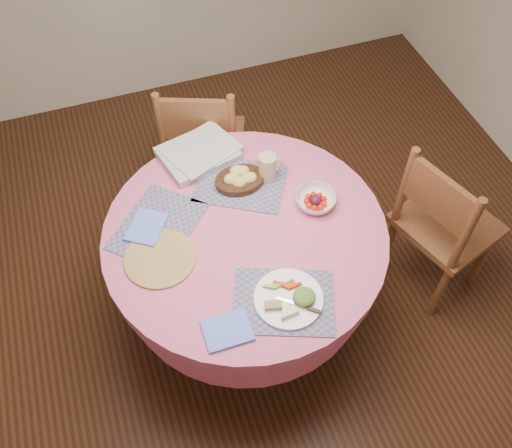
{
  "coord_description": "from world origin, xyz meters",
  "views": [
    {
      "loc": [
        -0.44,
        -1.4,
        2.72
      ],
      "look_at": [
        0.05,
        0.0,
        0.78
      ],
      "focal_mm": 40.0,
      "sensor_mm": 36.0,
      "label": 1
    }
  ],
  "objects_px": {
    "chair_right": "(442,224)",
    "fruit_bowl": "(316,201)",
    "latte_mug": "(268,167)",
    "dining_table": "(246,257)",
    "wicker_trivet": "(160,258)",
    "bread_bowl": "(240,178)",
    "dinner_plate": "(291,298)",
    "chair_back": "(202,144)"
  },
  "relations": [
    {
      "from": "bread_bowl",
      "to": "latte_mug",
      "type": "xyz_separation_m",
      "value": [
        0.13,
        -0.01,
        0.04
      ]
    },
    {
      "from": "dining_table",
      "to": "fruit_bowl",
      "type": "xyz_separation_m",
      "value": [
        0.34,
        0.04,
        0.22
      ]
    },
    {
      "from": "wicker_trivet",
      "to": "bread_bowl",
      "type": "height_order",
      "value": "bread_bowl"
    },
    {
      "from": "chair_right",
      "to": "fruit_bowl",
      "type": "bearing_deg",
      "value": 59.31
    },
    {
      "from": "dining_table",
      "to": "wicker_trivet",
      "type": "distance_m",
      "value": 0.43
    },
    {
      "from": "bread_bowl",
      "to": "latte_mug",
      "type": "height_order",
      "value": "latte_mug"
    },
    {
      "from": "latte_mug",
      "to": "dining_table",
      "type": "bearing_deg",
      "value": -127.52
    },
    {
      "from": "dining_table",
      "to": "chair_right",
      "type": "distance_m",
      "value": 0.99
    },
    {
      "from": "dining_table",
      "to": "bread_bowl",
      "type": "xyz_separation_m",
      "value": [
        0.07,
        0.27,
        0.23
      ]
    },
    {
      "from": "fruit_bowl",
      "to": "wicker_trivet",
      "type": "bearing_deg",
      "value": -175.33
    },
    {
      "from": "dining_table",
      "to": "chair_right",
      "type": "height_order",
      "value": "chair_right"
    },
    {
      "from": "dining_table",
      "to": "bread_bowl",
      "type": "bearing_deg",
      "value": 76.3
    },
    {
      "from": "chair_right",
      "to": "latte_mug",
      "type": "bearing_deg",
      "value": 47.11
    },
    {
      "from": "dining_table",
      "to": "fruit_bowl",
      "type": "distance_m",
      "value": 0.41
    },
    {
      "from": "chair_right",
      "to": "chair_back",
      "type": "distance_m",
      "value": 1.33
    },
    {
      "from": "dining_table",
      "to": "wicker_trivet",
      "type": "xyz_separation_m",
      "value": [
        -0.38,
        -0.02,
        0.2
      ]
    },
    {
      "from": "chair_right",
      "to": "bread_bowl",
      "type": "distance_m",
      "value": 1.03
    },
    {
      "from": "chair_back",
      "to": "bread_bowl",
      "type": "distance_m",
      "value": 0.63
    },
    {
      "from": "chair_right",
      "to": "wicker_trivet",
      "type": "bearing_deg",
      "value": 68.14
    },
    {
      "from": "dining_table",
      "to": "latte_mug",
      "type": "relative_size",
      "value": 9.08
    },
    {
      "from": "dining_table",
      "to": "wicker_trivet",
      "type": "relative_size",
      "value": 4.13
    },
    {
      "from": "dinner_plate",
      "to": "wicker_trivet",
      "type": "bearing_deg",
      "value": 140.4
    },
    {
      "from": "dinner_plate",
      "to": "fruit_bowl",
      "type": "bearing_deg",
      "value": 56.12
    },
    {
      "from": "chair_right",
      "to": "fruit_bowl",
      "type": "height_order",
      "value": "chair_right"
    },
    {
      "from": "dinner_plate",
      "to": "latte_mug",
      "type": "xyz_separation_m",
      "value": [
        0.14,
        0.64,
        0.05
      ]
    },
    {
      "from": "chair_back",
      "to": "chair_right",
      "type": "bearing_deg",
      "value": 157.25
    },
    {
      "from": "dinner_plate",
      "to": "latte_mug",
      "type": "bearing_deg",
      "value": 77.92
    },
    {
      "from": "chair_back",
      "to": "wicker_trivet",
      "type": "bearing_deg",
      "value": 85.72
    },
    {
      "from": "latte_mug",
      "to": "fruit_bowl",
      "type": "relative_size",
      "value": 0.73
    },
    {
      "from": "wicker_trivet",
      "to": "fruit_bowl",
      "type": "xyz_separation_m",
      "value": [
        0.72,
        0.06,
        0.02
      ]
    },
    {
      "from": "chair_right",
      "to": "wicker_trivet",
      "type": "distance_m",
      "value": 1.39
    },
    {
      "from": "dinner_plate",
      "to": "bread_bowl",
      "type": "bearing_deg",
      "value": 89.49
    },
    {
      "from": "dinner_plate",
      "to": "latte_mug",
      "type": "height_order",
      "value": "latte_mug"
    },
    {
      "from": "wicker_trivet",
      "to": "dinner_plate",
      "type": "xyz_separation_m",
      "value": [
        0.44,
        -0.36,
        0.02
      ]
    },
    {
      "from": "dining_table",
      "to": "wicker_trivet",
      "type": "height_order",
      "value": "wicker_trivet"
    },
    {
      "from": "dinner_plate",
      "to": "bread_bowl",
      "type": "relative_size",
      "value": 1.2
    },
    {
      "from": "bread_bowl",
      "to": "fruit_bowl",
      "type": "relative_size",
      "value": 1.23
    },
    {
      "from": "chair_right",
      "to": "latte_mug",
      "type": "height_order",
      "value": "chair_right"
    },
    {
      "from": "dining_table",
      "to": "bread_bowl",
      "type": "distance_m",
      "value": 0.36
    },
    {
      "from": "chair_back",
      "to": "wicker_trivet",
      "type": "xyz_separation_m",
      "value": [
        -0.41,
        -0.85,
        0.26
      ]
    },
    {
      "from": "chair_right",
      "to": "fruit_bowl",
      "type": "xyz_separation_m",
      "value": [
        -0.64,
        0.14,
        0.28
      ]
    },
    {
      "from": "wicker_trivet",
      "to": "chair_right",
      "type": "bearing_deg",
      "value": -3.29
    }
  ]
}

